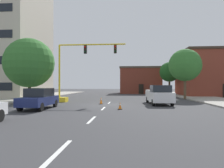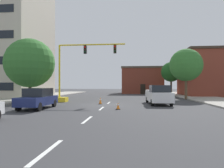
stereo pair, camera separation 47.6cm
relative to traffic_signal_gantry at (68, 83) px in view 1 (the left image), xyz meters
The scene contains 18 objects.
ground_plane 6.23m from the traffic_signal_gantry, 32.65° to the right, with size 160.00×160.00×0.00m, color #38383A.
sidewalk_left 9.92m from the traffic_signal_gantry, 149.87° to the left, with size 6.00×56.00×0.14m, color #9E998E.
sidewalk_right 18.94m from the traffic_signal_gantry, 14.97° to the left, with size 6.00×56.00×0.14m, color #9E998E.
lane_stripe_seg_0 17.97m from the traffic_signal_gantry, 74.04° to the right, with size 0.16×2.40×0.01m, color silver.
lane_stripe_seg_1 12.82m from the traffic_signal_gantry, 67.17° to the right, with size 0.16×2.40×0.01m, color silver.
lane_stripe_seg_2 8.16m from the traffic_signal_gantry, 51.40° to the right, with size 0.16×2.40×0.01m, color silver.
lane_stripe_seg_3 5.42m from the traffic_signal_gantry, ahead, with size 0.16×2.40×0.01m, color silver.
building_tall_left 18.36m from the traffic_signal_gantry, 146.88° to the left, with size 12.40×12.49×21.86m.
building_brick_center 27.61m from the traffic_signal_gantry, 68.81° to the left, with size 9.67×8.77×6.22m.
building_row_right 27.61m from the traffic_signal_gantry, 33.98° to the left, with size 11.80×10.35×8.31m.
traffic_signal_gantry is the anchor object (origin of this frame).
tree_right_mid 16.48m from the traffic_signal_gantry, 21.65° to the left, with size 4.58×4.58×7.13m.
tree_left_near 5.37m from the traffic_signal_gantry, behind, with size 5.90×5.90×7.60m.
tree_right_far 22.82m from the traffic_signal_gantry, 48.00° to the left, with size 3.88×3.88×6.52m.
pickup_truck_white 10.48m from the traffic_signal_gantry, 10.66° to the right, with size 2.28×5.50×1.99m.
sedan_navy_near_left 6.99m from the traffic_signal_gantry, 93.53° to the right, with size 1.91×4.52×1.74m.
traffic_cone_roadside_a 9.37m from the traffic_signal_gantry, 46.17° to the right, with size 0.36×0.36×0.59m.
traffic_cone_roadside_b 5.11m from the traffic_signal_gantry, 28.25° to the right, with size 0.36×0.36×0.74m.
Camera 1 is at (2.07, -19.85, 2.01)m, focal length 31.89 mm.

